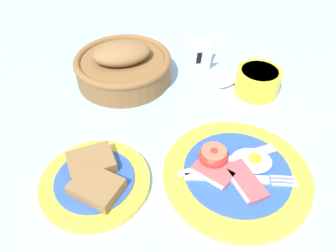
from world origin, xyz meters
TOP-DOWN VIEW (x-y plane):
  - ground_plane at (0.00, 0.00)m, footprint 3.00×3.00m
  - breakfast_plate at (0.05, -0.00)m, footprint 0.26×0.26m
  - bread_plate at (-0.19, -0.03)m, footprint 0.19×0.19m
  - sugar_cup at (0.13, 0.24)m, footprint 0.10×0.10m
  - bread_basket at (-0.18, 0.28)m, footprint 0.22×0.22m
  - number_card at (0.00, 0.32)m, footprint 0.07×0.05m
  - teaspoon_by_saucer at (0.16, 0.08)m, footprint 0.17×0.12m
  - teaspoon_near_cup at (0.05, 0.25)m, footprint 0.15×0.15m

SIDE VIEW (x-z plane):
  - ground_plane at x=0.00m, z-range 0.00..0.00m
  - teaspoon_by_saucer at x=0.16m, z-range 0.00..0.01m
  - teaspoon_near_cup at x=0.05m, z-range 0.00..0.01m
  - breakfast_plate at x=0.05m, z-range -0.01..0.03m
  - bread_plate at x=-0.19m, z-range -0.01..0.03m
  - sugar_cup at x=0.13m, z-range 0.00..0.06m
  - number_card at x=0.00m, z-range 0.00..0.07m
  - bread_basket at x=-0.18m, z-range -0.01..0.09m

